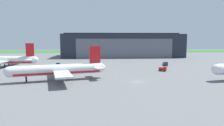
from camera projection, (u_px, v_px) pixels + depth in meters
ground_plane at (137, 82)px, 71.63m from camera, size 440.00×440.00×0.00m
grass_field_strip at (110, 51)px, 248.51m from camera, size 440.00×56.00×0.08m
maintenance_hangar at (122, 45)px, 176.69m from camera, size 99.41×41.71×20.40m
airliner_far_right at (4, 60)px, 108.21m from camera, size 37.57×32.90×12.89m
airliner_near_right at (59, 70)px, 73.18m from camera, size 34.79×29.88×12.35m
pushback_tractor at (58, 65)px, 107.34m from camera, size 2.87×4.51×2.35m
stair_truck at (165, 64)px, 114.68m from camera, size 2.50×5.29×2.23m
baggage_tug at (163, 69)px, 94.84m from camera, size 3.86×3.50×2.14m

